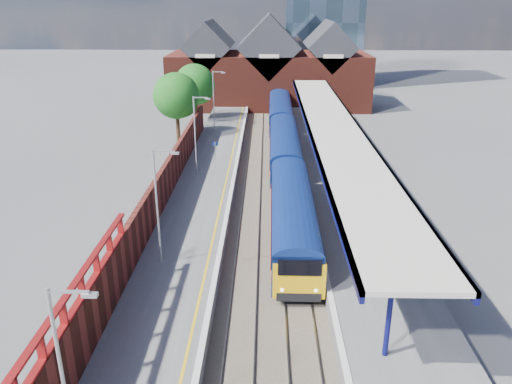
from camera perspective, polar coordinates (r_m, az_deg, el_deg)
ground at (r=52.45m, az=1.50°, el=3.80°), size 240.00×240.00×0.00m
ballast_bed at (r=43.00m, az=1.54°, el=-0.15°), size 6.00×76.00×0.06m
rails at (r=42.97m, az=1.54°, el=-0.03°), size 4.51×76.00×0.14m
left_platform at (r=43.15m, az=-5.78°, el=0.49°), size 5.00×76.00×1.00m
right_platform at (r=43.29m, az=9.51°, el=0.37°), size 6.00×76.00×1.00m
coping_left at (r=42.74m, az=-2.67°, el=1.13°), size 0.30×76.00×0.05m
coping_right at (r=42.79m, az=5.78°, el=1.06°), size 0.30×76.00×0.05m
yellow_line at (r=42.79m, az=-3.47°, el=1.11°), size 0.14×76.00×0.01m
train at (r=57.38m, az=3.01°, el=7.50°), size 2.95×65.92×3.45m
canopy at (r=43.66m, az=8.87°, el=7.13°), size 4.50×52.00×4.48m
lamp_post_a at (r=17.20m, az=-20.87°, el=-18.80°), size 1.48×0.18×7.00m
lamp_post_b at (r=28.80m, az=-11.01°, el=-0.97°), size 1.48×0.18×7.00m
lamp_post_c at (r=43.81m, az=-6.82°, el=6.93°), size 1.48×0.18×7.00m
lamp_post_d at (r=59.34m, az=-4.74°, el=10.75°), size 1.48×0.18×7.00m
platform_sign at (r=46.17m, az=-4.68°, el=4.79°), size 0.55×0.08×2.50m
brick_wall at (r=36.93m, az=-11.05°, el=-0.19°), size 0.35×50.00×3.86m
station_building at (r=78.72m, az=1.47°, el=13.72°), size 30.00×12.12×13.78m
tree_near at (r=57.79m, az=-8.97°, el=10.65°), size 5.20×5.20×8.10m
tree_far at (r=65.42m, az=-6.89°, el=11.96°), size 5.20×5.20×8.10m
parked_car_red at (r=35.67m, az=14.59°, el=-2.71°), size 3.90×2.07×1.26m
parked_car_silver at (r=30.17m, az=17.44°, el=-7.53°), size 4.26×2.62×1.33m
parked_car_dark at (r=35.01m, az=15.29°, el=-3.25°), size 4.66×2.87×1.26m
parked_car_blue at (r=46.80m, az=11.80°, el=3.15°), size 3.95×2.05×1.06m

